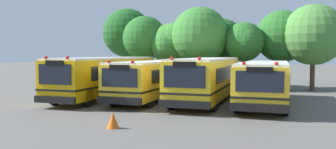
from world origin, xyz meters
The scene contains 14 objects.
ground_plane centered at (0.00, 0.00, 0.00)m, with size 160.00×160.00×0.00m, color #595651.
school_bus_0 centered at (-5.05, 0.07, 1.47)m, with size 2.61×11.74×2.80m.
school_bus_1 centered at (-1.67, -0.05, 1.36)m, with size 2.52×9.90×2.58m.
school_bus_2 centered at (1.77, 0.09, 1.46)m, with size 2.61×10.47×2.77m.
school_bus_3 centered at (5.18, -0.14, 1.35)m, with size 2.65×9.89×2.56m.
tree_0 centered at (-8.38, 10.18, 4.97)m, with size 4.76×4.76×7.32m.
tree_1 centered at (-6.02, 8.65, 4.35)m, with size 4.03×4.03×6.36m.
tree_2 centered at (-3.14, 8.40, 3.86)m, with size 3.91×3.76×5.64m.
tree_3 centered at (-0.67, 7.84, 4.52)m, with size 4.84×4.84×6.86m.
tree_4 centered at (0.63, 10.40, 3.84)m, with size 4.54×4.54×6.10m.
tree_5 centered at (3.15, 7.97, 3.86)m, with size 3.22×3.25×5.50m.
tree_6 centered at (5.95, 9.67, 4.39)m, with size 4.32×4.32×6.52m.
tree_7 centered at (8.31, 8.64, 4.38)m, with size 4.76×4.76×6.77m.
traffic_cone centered at (-0.06, -8.61, 0.32)m, with size 0.48×0.48×0.63m, color #EA5914.
Camera 1 is at (6.27, -20.45, 2.90)m, focal length 36.64 mm.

